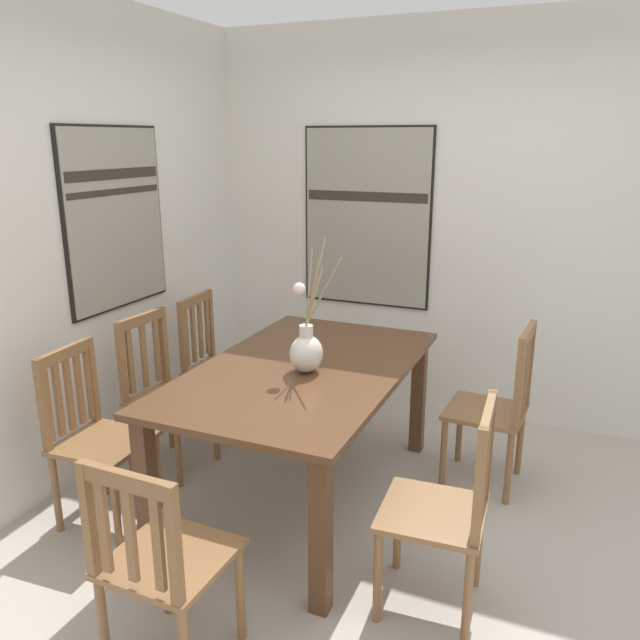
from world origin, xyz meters
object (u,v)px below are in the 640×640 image
chair_4 (215,362)px  chair_5 (498,404)px  chair_0 (164,391)px  chair_2 (160,561)px  painting_on_back_wall (115,218)px  dining_table (303,385)px  centerpiece_vase (306,349)px  painting_on_side_wall (367,218)px  chair_1 (93,432)px  chair_3 (448,506)px

chair_4 → chair_5: 1.85m
chair_0 → chair_5: 1.94m
chair_2 → painting_on_back_wall: painting_on_back_wall is taller
chair_2 → chair_5: size_ratio=0.94×
chair_5 → painting_on_back_wall: painting_on_back_wall is taller
chair_0 → dining_table: bearing=-90.4°
centerpiece_vase → chair_5: centerpiece_vase is taller
chair_2 → painting_on_side_wall: size_ratio=0.70×
dining_table → chair_1: (-0.60, 0.90, -0.18)m
dining_table → chair_3: 1.07m
chair_0 → chair_3: size_ratio=1.00×
chair_4 → centerpiece_vase: bearing=-122.7°
dining_table → centerpiece_vase: bearing=-140.6°
centerpiece_vase → chair_5: (0.60, -0.90, -0.40)m
dining_table → chair_0: 0.94m
dining_table → chair_3: chair_3 is taller
centerpiece_vase → painting_on_side_wall: painting_on_side_wall is taller
painting_on_side_wall → centerpiece_vase: bearing=-172.2°
dining_table → painting_on_back_wall: (0.14, 1.29, 0.81)m
chair_0 → painting_on_back_wall: size_ratio=0.87×
chair_0 → chair_4: (0.55, -0.02, 0.00)m
chair_2 → dining_table: bearing=1.0°
chair_1 → painting_on_back_wall: painting_on_back_wall is taller
centerpiece_vase → chair_0: 1.05m
dining_table → chair_0: size_ratio=1.85×
chair_4 → chair_3: bearing=-121.6°
chair_1 → centerpiece_vase: bearing=-60.1°
chair_0 → painting_on_back_wall: bearing=69.8°
chair_0 → chair_3: 1.91m
chair_4 → chair_1: bearing=180.0°
painting_on_back_wall → painting_on_side_wall: 1.74m
chair_4 → painting_on_back_wall: bearing=137.2°
chair_3 → dining_table: bearing=58.4°
centerpiece_vase → chair_5: size_ratio=0.72×
chair_0 → centerpiece_vase: bearing=-93.6°
centerpiece_vase → chair_1: bearing=119.9°
dining_table → painting_on_side_wall: size_ratio=1.36×
chair_0 → chair_2: size_ratio=1.05×
centerpiece_vase → chair_0: size_ratio=0.73×
chair_3 → chair_4: 2.12m
dining_table → chair_0: (0.01, 0.92, -0.18)m
chair_1 → chair_5: size_ratio=0.97×
chair_5 → dining_table: bearing=120.1°
chair_5 → chair_1: bearing=121.8°
chair_3 → painting_on_back_wall: bearing=72.4°
chair_2 → chair_4: bearing=26.7°
chair_2 → chair_3: chair_3 is taller
chair_2 → chair_4: size_ratio=0.96×
chair_1 → painting_on_side_wall: (2.07, -0.74, 0.89)m
chair_0 → chair_4: bearing=-1.6°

